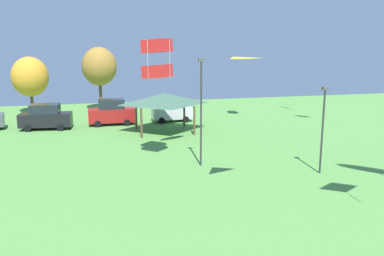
% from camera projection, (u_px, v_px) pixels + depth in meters
% --- Properties ---
extents(kite_flying_6, '(1.81, 1.52, 0.09)m').
position_uv_depth(kite_flying_6, '(233.00, 67.00, 20.78)').
color(kite_flying_6, yellow).
extents(kite_flying_9, '(2.14, 2.15, 2.57)m').
position_uv_depth(kite_flying_9, '(157.00, 59.00, 26.41)').
color(kite_flying_9, red).
extents(parked_car_second_from_left, '(4.89, 2.46, 2.43)m').
position_uv_depth(parked_car_second_from_left, '(46.00, 117.00, 38.43)').
color(parked_car_second_from_left, black).
rests_on(parked_car_second_from_left, ground).
extents(parked_car_third_from_left, '(4.56, 1.98, 2.59)m').
position_uv_depth(parked_car_third_from_left, '(112.00, 112.00, 40.51)').
color(parked_car_third_from_left, maroon).
rests_on(parked_car_third_from_left, ground).
extents(parked_car_rightmost_in_row, '(4.12, 2.04, 2.29)m').
position_uv_depth(parked_car_rightmost_in_row, '(172.00, 111.00, 42.30)').
color(parked_car_rightmost_in_row, silver).
rests_on(parked_car_rightmost_in_row, ground).
extents(park_pavilion, '(6.08, 5.12, 3.60)m').
position_uv_depth(park_pavilion, '(164.00, 99.00, 36.97)').
color(park_pavilion, brown).
rests_on(park_pavilion, ground).
extents(light_post_0, '(0.36, 0.20, 5.49)m').
position_uv_depth(light_post_0, '(323.00, 124.00, 25.04)').
color(light_post_0, '#2D2D33').
rests_on(light_post_0, ground).
extents(light_post_1, '(0.36, 0.20, 7.13)m').
position_uv_depth(light_post_1, '(201.00, 107.00, 26.48)').
color(light_post_1, '#2D2D33').
rests_on(light_post_1, ground).
extents(treeline_tree_2, '(4.16, 4.16, 6.53)m').
position_uv_depth(treeline_tree_2, '(30.00, 77.00, 46.76)').
color(treeline_tree_2, brown).
rests_on(treeline_tree_2, ground).
extents(treeline_tree_3, '(4.14, 4.14, 7.60)m').
position_uv_depth(treeline_tree_3, '(99.00, 67.00, 48.39)').
color(treeline_tree_3, brown).
rests_on(treeline_tree_3, ground).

